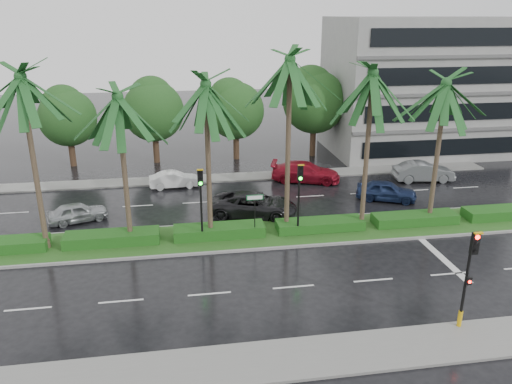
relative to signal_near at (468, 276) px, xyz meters
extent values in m
plane|color=black|center=(-6.00, 9.39, -2.50)|extent=(120.00, 120.00, 0.00)
cube|color=slate|center=(-6.00, -0.81, -2.44)|extent=(40.00, 2.40, 0.12)
cube|color=slate|center=(-6.00, 21.39, -2.44)|extent=(40.00, 2.00, 0.12)
cube|color=gray|center=(-6.00, 10.39, -2.43)|extent=(36.00, 4.00, 0.14)
cube|color=#2A521B|center=(-6.00, 10.39, -2.36)|extent=(35.60, 3.70, 0.02)
cube|color=#1E3F12|center=(-15.00, 10.39, -2.05)|extent=(5.20, 1.40, 0.60)
cube|color=#1E3F12|center=(-9.00, 10.39, -2.05)|extent=(5.20, 1.40, 0.60)
cube|color=#1E3F12|center=(-3.00, 10.39, -2.05)|extent=(5.20, 1.40, 0.60)
cube|color=#1E3F12|center=(3.00, 10.39, -2.05)|extent=(5.20, 1.40, 0.60)
cube|color=#1E3F12|center=(9.00, 10.39, -2.05)|extent=(5.20, 1.40, 0.60)
cube|color=silver|center=(-22.00, 16.39, -2.50)|extent=(2.00, 0.12, 0.01)
cube|color=silver|center=(-18.00, 4.39, -2.50)|extent=(2.00, 0.12, 0.01)
cube|color=silver|center=(-18.00, 16.39, -2.50)|extent=(2.00, 0.12, 0.01)
cube|color=silver|center=(-14.00, 4.39, -2.50)|extent=(2.00, 0.12, 0.01)
cube|color=silver|center=(-14.00, 16.39, -2.50)|extent=(2.00, 0.12, 0.01)
cube|color=silver|center=(-10.00, 4.39, -2.50)|extent=(2.00, 0.12, 0.01)
cube|color=silver|center=(-10.00, 16.39, -2.50)|extent=(2.00, 0.12, 0.01)
cube|color=silver|center=(-6.00, 4.39, -2.50)|extent=(2.00, 0.12, 0.01)
cube|color=silver|center=(-6.00, 16.39, -2.50)|extent=(2.00, 0.12, 0.01)
cube|color=silver|center=(-2.00, 4.39, -2.50)|extent=(2.00, 0.12, 0.01)
cube|color=silver|center=(-2.00, 16.39, -2.50)|extent=(2.00, 0.12, 0.01)
cube|color=silver|center=(2.00, 4.39, -2.50)|extent=(2.00, 0.12, 0.01)
cube|color=silver|center=(2.00, 16.39, -2.50)|extent=(2.00, 0.12, 0.01)
cube|color=silver|center=(6.00, 16.39, -2.50)|extent=(2.00, 0.12, 0.01)
cube|color=silver|center=(10.00, 16.39, -2.50)|extent=(2.00, 0.12, 0.01)
cube|color=silver|center=(2.50, 6.39, -2.50)|extent=(0.40, 6.00, 0.01)
cylinder|color=#423526|center=(-18.50, 10.39, 2.27)|extent=(0.28, 0.28, 9.24)
cylinder|color=#423526|center=(-18.50, 10.39, -2.13)|extent=(0.40, 0.40, 0.44)
cylinder|color=#423526|center=(-14.00, 10.49, 1.72)|extent=(0.28, 0.28, 8.14)
cylinder|color=#423526|center=(-14.00, 10.49, -2.13)|extent=(0.40, 0.40, 0.44)
cylinder|color=#423526|center=(-9.50, 10.29, 1.99)|extent=(0.28, 0.28, 8.68)
cylinder|color=#423526|center=(-9.50, 10.29, -2.13)|extent=(0.40, 0.40, 0.44)
cylinder|color=#423526|center=(-5.00, 10.59, 2.58)|extent=(0.28, 0.28, 9.86)
cylinder|color=#423526|center=(-5.00, 10.59, -2.13)|extent=(0.40, 0.40, 0.44)
cylinder|color=#423526|center=(-0.50, 10.19, 2.21)|extent=(0.28, 0.28, 9.14)
cylinder|color=#423526|center=(-0.50, 10.19, -2.13)|extent=(0.40, 0.40, 0.44)
cylinder|color=#423526|center=(4.00, 10.49, 1.87)|extent=(0.28, 0.28, 8.45)
cylinder|color=#423526|center=(4.00, 10.49, -2.13)|extent=(0.40, 0.40, 0.44)
cylinder|color=black|center=(0.00, 0.09, -0.68)|extent=(0.12, 0.12, 3.40)
cube|color=black|center=(0.00, -0.09, 1.47)|extent=(0.30, 0.18, 0.90)
cube|color=gold|center=(0.00, -0.21, 1.95)|extent=(0.34, 0.12, 0.06)
cylinder|color=#FF0C05|center=(0.00, -0.19, 1.77)|extent=(0.18, 0.04, 0.18)
cylinder|color=black|center=(0.00, -0.19, 1.47)|extent=(0.18, 0.04, 0.18)
cylinder|color=black|center=(0.00, -0.19, 1.17)|extent=(0.18, 0.04, 0.18)
cylinder|color=gold|center=(0.00, 0.09, -2.03)|extent=(0.18, 0.18, 0.70)
cube|color=black|center=(0.00, -0.07, -0.18)|extent=(0.22, 0.16, 0.32)
cylinder|color=#FF0C05|center=(0.00, -0.16, -0.18)|extent=(0.12, 0.03, 0.12)
cylinder|color=black|center=(-10.00, 9.79, -0.65)|extent=(0.12, 0.12, 3.40)
cube|color=black|center=(-10.00, 9.61, 1.50)|extent=(0.30, 0.18, 0.90)
cube|color=gold|center=(-10.00, 9.49, 1.98)|extent=(0.34, 0.12, 0.06)
cylinder|color=black|center=(-10.00, 9.51, 1.80)|extent=(0.18, 0.04, 0.18)
cylinder|color=black|center=(-10.00, 9.51, 1.50)|extent=(0.18, 0.04, 0.18)
cylinder|color=#0CE519|center=(-10.00, 9.51, 1.20)|extent=(0.18, 0.04, 0.18)
cylinder|color=black|center=(-4.50, 9.79, -0.65)|extent=(0.12, 0.12, 3.40)
cube|color=black|center=(-4.50, 9.61, 1.50)|extent=(0.30, 0.18, 0.90)
cube|color=gold|center=(-4.50, 9.49, 1.98)|extent=(0.34, 0.12, 0.06)
cylinder|color=black|center=(-4.50, 9.51, 1.80)|extent=(0.18, 0.04, 0.18)
cylinder|color=black|center=(-4.50, 9.51, 1.50)|extent=(0.18, 0.04, 0.18)
cylinder|color=#0CE519|center=(-4.50, 9.51, 1.20)|extent=(0.18, 0.04, 0.18)
cylinder|color=black|center=(-7.00, 9.89, -1.05)|extent=(0.06, 0.06, 2.60)
cube|color=#0C5926|center=(-7.00, 9.86, 0.10)|extent=(0.95, 0.04, 0.30)
cube|color=white|center=(-7.00, 9.84, 0.10)|extent=(0.85, 0.01, 0.22)
cylinder|color=#372719|center=(-20.00, 26.89, -1.35)|extent=(0.52, 0.52, 2.30)
sphere|color=#194219|center=(-20.00, 26.89, 1.63)|extent=(4.73, 4.73, 4.73)
sphere|color=#194219|center=(-20.00, 27.19, 2.55)|extent=(3.55, 3.55, 3.55)
cylinder|color=#372719|center=(-13.00, 26.89, -1.26)|extent=(0.52, 0.52, 2.49)
sphere|color=#194219|center=(-13.00, 26.89, 1.98)|extent=(5.12, 5.12, 5.12)
sphere|color=#194219|center=(-13.00, 27.19, 2.97)|extent=(3.84, 3.84, 3.84)
cylinder|color=#372719|center=(-6.00, 26.89, -1.30)|extent=(0.52, 0.52, 2.40)
sphere|color=#194219|center=(-6.00, 26.89, 1.82)|extent=(4.94, 4.94, 4.94)
sphere|color=#194219|center=(-6.00, 27.19, 2.78)|extent=(3.71, 3.71, 3.71)
cylinder|color=#372719|center=(1.00, 26.89, -1.14)|extent=(0.52, 0.52, 2.72)
sphere|color=#194219|center=(1.00, 26.89, 2.39)|extent=(5.59, 5.59, 5.59)
sphere|color=#194219|center=(1.00, 27.19, 3.48)|extent=(4.20, 4.20, 4.20)
cylinder|color=#372719|center=(8.00, 26.89, -1.27)|extent=(0.52, 0.52, 2.48)
sphere|color=#194219|center=(8.00, 26.89, 1.95)|extent=(5.09, 5.09, 5.09)
sphere|color=#194219|center=(8.00, 27.19, 2.94)|extent=(3.82, 3.82, 3.82)
cube|color=gray|center=(11.00, 27.39, 3.50)|extent=(16.00, 10.00, 12.00)
imported|color=#9FA3A6|center=(-17.50, 14.23, -1.89)|extent=(2.56, 3.89, 1.23)
imported|color=white|center=(-11.50, 19.87, -1.89)|extent=(1.56, 3.78, 1.22)
imported|color=black|center=(-6.50, 13.42, -1.74)|extent=(3.96, 5.98, 1.53)
imported|color=maroon|center=(-1.50, 19.69, -1.74)|extent=(3.58, 5.65, 1.52)
imported|color=navy|center=(3.00, 14.80, -1.81)|extent=(3.09, 4.39, 1.39)
imported|color=slate|center=(7.50, 18.33, -1.75)|extent=(2.05, 4.74, 1.52)
camera|label=1|loc=(-11.04, -15.88, 9.80)|focal=35.00mm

